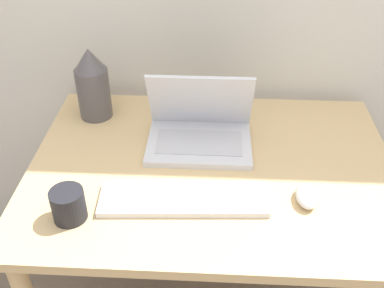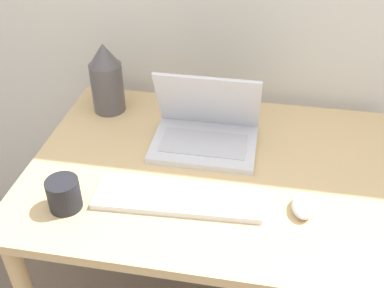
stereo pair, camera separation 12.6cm
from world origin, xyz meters
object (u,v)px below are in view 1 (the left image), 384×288
object	(u,v)px
laptop	(200,128)
keyboard	(184,199)
mouse	(307,196)
vase	(92,84)
mug	(68,205)

from	to	relation	value
laptop	keyboard	size ratio (longest dim) A/B	0.71
mouse	vase	size ratio (longest dim) A/B	0.39
mug	mouse	bearing A→B (deg)	8.55
laptop	mug	world-z (taller)	laptop
laptop	vase	world-z (taller)	vase
vase	mug	world-z (taller)	vase
mug	keyboard	bearing A→B (deg)	14.50
keyboard	laptop	bearing A→B (deg)	83.51
laptop	keyboard	bearing A→B (deg)	-96.49
keyboard	vase	size ratio (longest dim) A/B	1.84
vase	mug	distance (m)	0.50
laptop	keyboard	distance (m)	0.29
keyboard	mouse	size ratio (longest dim) A/B	4.75
mouse	vase	xyz separation A→B (m)	(-0.67, 0.40, 0.10)
keyboard	mug	xyz separation A→B (m)	(-0.29, -0.07, 0.03)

